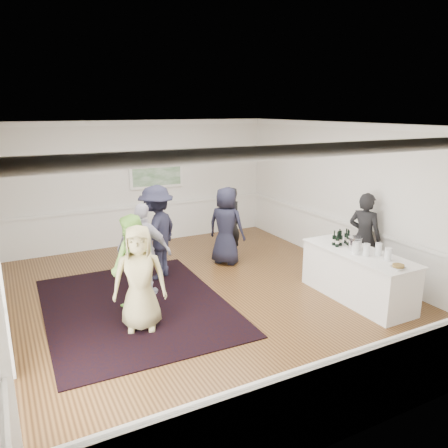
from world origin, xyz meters
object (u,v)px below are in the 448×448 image
serving_table (357,275)px  bartender (364,237)px  guest_lilac (144,251)px  guest_dark_a (157,233)px  guest_tan (140,278)px  ice_bucket (355,244)px  guest_dark_b (229,223)px  nut_bowl (398,267)px  guest_navy (226,226)px  guest_green (133,267)px

serving_table → bartender: (0.75, 0.64, 0.46)m
guest_lilac → guest_dark_a: (0.53, 0.78, 0.09)m
guest_tan → guest_dark_a: 2.20m
ice_bucket → guest_tan: bearing=170.9°
guest_lilac → bartender: bearing=-156.8°
guest_dark_a → guest_dark_b: bearing=149.5°
bartender → nut_bowl: bartender is taller
bartender → guest_navy: bearing=19.8°
guest_dark_b → guest_navy: (-0.24, -0.28, 0.03)m
guest_tan → ice_bucket: bearing=10.9°
guest_lilac → guest_green: bearing=99.9°
bartender → nut_bowl: 1.81m
guest_dark_a → nut_bowl: bearing=84.9°
nut_bowl → guest_green: bearing=149.8°
serving_table → bartender: size_ratio=1.23×
guest_dark_b → nut_bowl: size_ratio=7.47×
guest_green → nut_bowl: size_ratio=7.74×
guest_dark_a → guest_dark_b: (1.93, 0.43, -0.13)m
guest_lilac → ice_bucket: (3.48, -1.81, 0.14)m
bartender → guest_tan: bartender is taller
guest_green → guest_dark_b: bearing=112.5°
guest_dark_b → guest_green: bearing=23.4°
guest_dark_b → serving_table: bearing=97.7°
guest_dark_a → ice_bucket: guest_dark_a is taller
guest_tan → guest_dark_a: size_ratio=0.88×
serving_table → guest_tan: (-3.92, 0.76, 0.40)m
serving_table → guest_navy: 3.16m
bartender → guest_dark_a: 4.25m
guest_green → guest_navy: bearing=110.6°
guest_tan → guest_lilac: (0.45, 1.18, 0.04)m
bartender → ice_bucket: (-0.75, -0.51, 0.11)m
serving_table → guest_dark_b: 3.34m
guest_dark_b → ice_bucket: bearing=98.5°
serving_table → guest_dark_a: guest_dark_a is taller
guest_green → guest_navy: 3.09m
serving_table → guest_navy: guest_navy is taller
guest_tan → guest_lilac: guest_lilac is taller
guest_tan → guest_dark_b: size_ratio=1.01×
guest_tan → guest_dark_a: bearing=83.6°
guest_dark_b → nut_bowl: guest_dark_b is taller
bartender → guest_tan: 4.68m
guest_dark_a → guest_navy: size_ratio=1.11×
guest_tan → guest_green: (0.04, 0.49, 0.02)m
guest_navy → nut_bowl: guest_navy is taller
guest_tan → guest_navy: bearing=58.4°
guest_dark_b → ice_bucket: (1.02, -3.02, 0.18)m
guest_tan → guest_lilac: 1.27m
bartender → guest_lilac: bartender is taller
serving_table → guest_dark_a: 4.05m
guest_dark_a → guest_navy: (1.69, 0.14, -0.10)m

